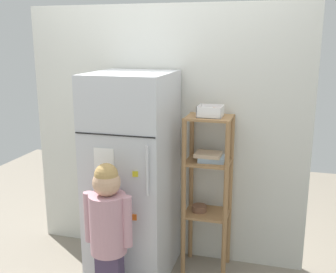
{
  "coord_description": "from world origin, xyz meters",
  "views": [
    {
      "loc": [
        0.9,
        -2.73,
        1.82
      ],
      "look_at": [
        0.13,
        0.02,
        1.13
      ],
      "focal_mm": 43.18,
      "sensor_mm": 36.0,
      "label": 1
    }
  ],
  "objects": [
    {
      "name": "ground_plane",
      "position": [
        0.0,
        0.0,
        0.0
      ],
      "size": [
        6.0,
        6.0,
        0.0
      ],
      "primitive_type": "plane",
      "color": "gray"
    },
    {
      "name": "kitchen_wall_back",
      "position": [
        0.0,
        0.38,
        1.04
      ],
      "size": [
        2.32,
        0.03,
        2.08
      ],
      "primitive_type": "cube",
      "color": "silver",
      "rests_on": "ground"
    },
    {
      "name": "refrigerator",
      "position": [
        -0.14,
        0.02,
        0.79
      ],
      "size": [
        0.58,
        0.7,
        1.58
      ],
      "color": "silver",
      "rests_on": "ground"
    },
    {
      "name": "child_standing",
      "position": [
        -0.14,
        -0.47,
        0.63
      ],
      "size": [
        0.34,
        0.25,
        1.05
      ],
      "color": "#453754",
      "rests_on": "ground"
    },
    {
      "name": "pantry_shelf_unit",
      "position": [
        0.4,
        0.2,
        0.76
      ],
      "size": [
        0.36,
        0.3,
        1.26
      ],
      "color": "#9E7247",
      "rests_on": "ground"
    },
    {
      "name": "fruit_bin",
      "position": [
        0.42,
        0.19,
        1.29
      ],
      "size": [
        0.18,
        0.17,
        0.08
      ],
      "color": "white",
      "rests_on": "pantry_shelf_unit"
    }
  ]
}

